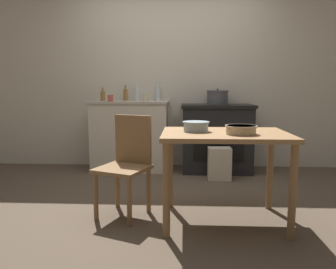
# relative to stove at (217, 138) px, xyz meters

# --- Properties ---
(ground_plane) EXTENTS (14.00, 14.00, 0.00)m
(ground_plane) POSITION_rel_stove_xyz_m (-0.61, -1.28, -0.45)
(ground_plane) COLOR brown
(wall_back) EXTENTS (8.00, 0.07, 2.55)m
(wall_back) POSITION_rel_stove_xyz_m (-0.61, 0.31, 0.82)
(wall_back) COLOR beige
(wall_back) RESTS_ON ground_plane
(counter_cabinet) EXTENTS (1.04, 0.52, 0.94)m
(counter_cabinet) POSITION_rel_stove_xyz_m (-1.17, 0.03, 0.02)
(counter_cabinet) COLOR beige
(counter_cabinet) RESTS_ON ground_plane
(stove) EXTENTS (0.94, 0.58, 0.90)m
(stove) POSITION_rel_stove_xyz_m (0.00, 0.00, 0.00)
(stove) COLOR black
(stove) RESTS_ON ground_plane
(work_table) EXTENTS (1.01, 0.73, 0.75)m
(work_table) POSITION_rel_stove_xyz_m (-0.10, -1.71, 0.19)
(work_table) COLOR #997047
(work_table) RESTS_ON ground_plane
(chair) EXTENTS (0.52, 0.52, 0.87)m
(chair) POSITION_rel_stove_xyz_m (-0.94, -1.57, 0.01)
(chair) COLOR olive
(chair) RESTS_ON ground_plane
(flour_sack) EXTENTS (0.28, 0.19, 0.39)m
(flour_sack) POSITION_rel_stove_xyz_m (-0.00, -0.43, -0.25)
(flour_sack) COLOR beige
(flour_sack) RESTS_ON ground_plane
(stock_pot) EXTENTS (0.29, 0.29, 0.21)m
(stock_pot) POSITION_rel_stove_xyz_m (0.01, 0.08, 0.54)
(stock_pot) COLOR #4C4C51
(stock_pot) RESTS_ON stove
(mixing_bowl_large) EXTENTS (0.22, 0.22, 0.08)m
(mixing_bowl_large) POSITION_rel_stove_xyz_m (-0.34, -1.67, 0.35)
(mixing_bowl_large) COLOR #93A8B2
(mixing_bowl_large) RESTS_ON work_table
(mixing_bowl_small) EXTENTS (0.25, 0.25, 0.07)m
(mixing_bowl_small) POSITION_rel_stove_xyz_m (0.00, -1.82, 0.34)
(mixing_bowl_small) COLOR tan
(mixing_bowl_small) RESTS_ON work_table
(bottle_far_left) EXTENTS (0.06, 0.06, 0.26)m
(bottle_far_left) POSITION_rel_stove_xyz_m (-1.08, 0.12, 0.59)
(bottle_far_left) COLOR silver
(bottle_far_left) RESTS_ON counter_cabinet
(bottle_left) EXTENTS (0.07, 0.07, 0.25)m
(bottle_left) POSITION_rel_stove_xyz_m (-0.80, 0.22, 0.59)
(bottle_left) COLOR silver
(bottle_left) RESTS_ON counter_cabinet
(bottle_mid_left) EXTENTS (0.06, 0.06, 0.22)m
(bottle_mid_left) POSITION_rel_stove_xyz_m (-1.25, 0.17, 0.57)
(bottle_mid_left) COLOR olive
(bottle_mid_left) RESTS_ON counter_cabinet
(bottle_center_left) EXTENTS (0.07, 0.07, 0.18)m
(bottle_center_left) POSITION_rel_stove_xyz_m (-1.54, 0.06, 0.56)
(bottle_center_left) COLOR olive
(bottle_center_left) RESTS_ON counter_cabinet
(cup_center) EXTENTS (0.07, 0.07, 0.09)m
(cup_center) POSITION_rel_stove_xyz_m (-1.40, -0.12, 0.53)
(cup_center) COLOR #B74C42
(cup_center) RESTS_ON counter_cabinet
(cup_center_right) EXTENTS (0.07, 0.07, 0.10)m
(cup_center_right) POSITION_rel_stove_xyz_m (-0.94, -0.01, 0.54)
(cup_center_right) COLOR beige
(cup_center_right) RESTS_ON counter_cabinet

